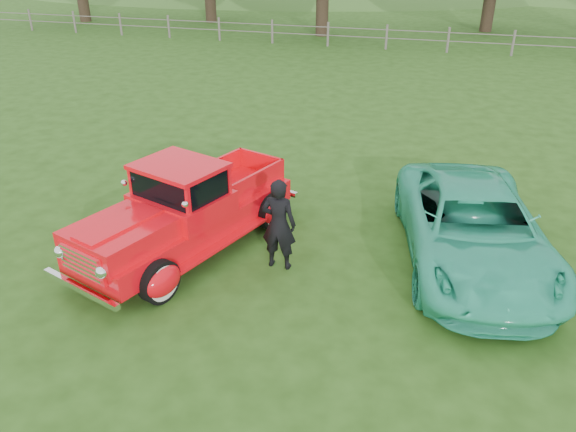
# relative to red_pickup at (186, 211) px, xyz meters

# --- Properties ---
(ground) EXTENTS (140.00, 140.00, 0.00)m
(ground) POSITION_rel_red_pickup_xyz_m (1.25, -1.21, -0.80)
(ground) COLOR #244512
(ground) RESTS_ON ground
(distant_hills) EXTENTS (116.00, 60.00, 18.00)m
(distant_hills) POSITION_rel_red_pickup_xyz_m (-2.83, 58.26, -5.34)
(distant_hills) COLOR #305920
(distant_hills) RESTS_ON ground
(fence_line) EXTENTS (48.00, 0.12, 1.20)m
(fence_line) POSITION_rel_red_pickup_xyz_m (1.25, 20.79, -0.19)
(fence_line) COLOR #675F57
(fence_line) RESTS_ON ground
(red_pickup) EXTENTS (3.36, 5.28, 1.78)m
(red_pickup) POSITION_rel_red_pickup_xyz_m (0.00, 0.00, 0.00)
(red_pickup) COLOR black
(red_pickup) RESTS_ON ground
(teal_sedan) EXTENTS (3.32, 5.51, 1.43)m
(teal_sedan) POSITION_rel_red_pickup_xyz_m (5.23, 0.96, -0.08)
(teal_sedan) COLOR #2DB48C
(teal_sedan) RESTS_ON ground
(man) EXTENTS (0.64, 0.42, 1.73)m
(man) POSITION_rel_red_pickup_xyz_m (1.87, -0.14, 0.07)
(man) COLOR black
(man) RESTS_ON ground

